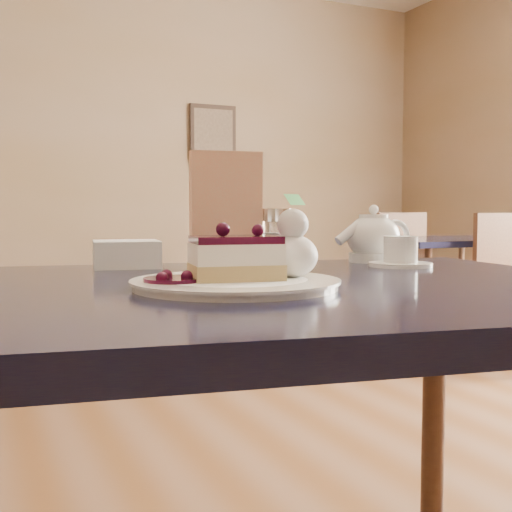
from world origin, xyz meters
name	(u,v)px	position (x,y,z in m)	size (l,w,h in m)	color
main_table	(228,338)	(0.02, 0.14, 0.69)	(1.35, 1.01, 0.77)	black
dessert_plate	(235,284)	(0.01, 0.09, 0.78)	(0.29, 0.29, 0.01)	white
cheesecake_slice	(235,258)	(0.01, 0.09, 0.82)	(0.14, 0.11, 0.06)	tan
whipped_cream	(293,256)	(0.10, 0.09, 0.82)	(0.07, 0.07, 0.06)	white
berry_sauce	(174,280)	(-0.08, 0.10, 0.79)	(0.08, 0.08, 0.01)	#37041C
tea_set	(378,242)	(0.45, 0.38, 0.82)	(0.16, 0.24, 0.11)	white
menu_card	(226,209)	(0.14, 0.46, 0.89)	(0.14, 0.03, 0.23)	beige
sugar_shaker	(276,236)	(0.24, 0.44, 0.83)	(0.06, 0.06, 0.11)	white
napkin_stack	(126,254)	(-0.05, 0.49, 0.80)	(0.12, 0.12, 0.05)	white
bg_table_far_right	(445,336)	(2.50, 2.54, 0.07)	(0.99, 1.71, 1.14)	black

